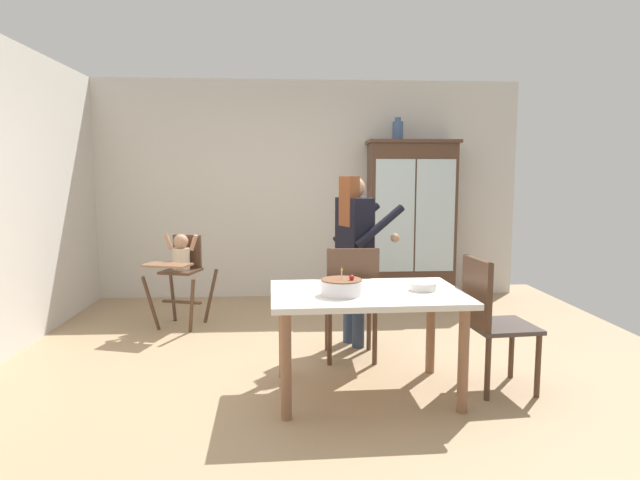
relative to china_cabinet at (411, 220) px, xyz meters
The scene contains 11 objects.
ground_plane 2.86m from the china_cabinet, 118.29° to the right, with size 6.24×6.24×0.00m, color tan.
wall_back 1.35m from the china_cabinet, 168.30° to the left, with size 5.32×0.06×2.70m, color beige.
china_cabinet is the anchor object (origin of this frame).
ceramic_vase 1.11m from the china_cabinet, behind, with size 0.13×0.13×0.27m.
high_chair_with_toddler 2.84m from the china_cabinet, 157.37° to the right, with size 0.71×0.79×0.95m.
adult_person 2.01m from the china_cabinet, 117.19° to the right, with size 0.63×0.62×1.53m.
dining_table 3.08m from the china_cabinet, 108.58° to the right, with size 1.35×0.94×0.74m.
birthday_cake 3.23m from the china_cabinet, 111.09° to the right, with size 0.28×0.28×0.19m.
serving_bowl 2.96m from the china_cabinet, 101.27° to the right, with size 0.18×0.18×0.06m, color silver.
dining_chair_far_side 2.49m from the china_cabinet, 114.13° to the right, with size 0.45×0.45×0.96m.
dining_chair_right_end 2.92m from the china_cabinet, 91.86° to the right, with size 0.48×0.48×0.96m.
Camera 1 is at (-0.25, -4.20, 1.55)m, focal length 30.39 mm.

